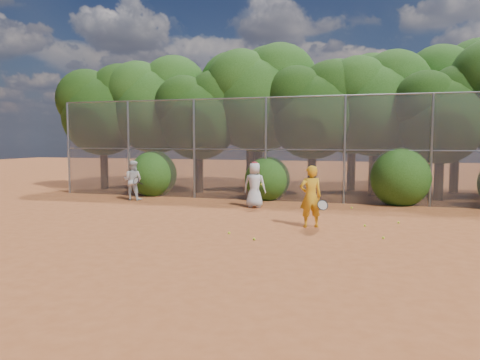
% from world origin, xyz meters
% --- Properties ---
extents(ground, '(80.00, 80.00, 0.00)m').
position_xyz_m(ground, '(0.00, 0.00, 0.00)').
color(ground, '#A55025').
rests_on(ground, ground).
extents(fence_back, '(20.05, 0.09, 4.03)m').
position_xyz_m(fence_back, '(-0.12, 6.00, 2.05)').
color(fence_back, gray).
rests_on(fence_back, ground).
extents(tree_0, '(4.38, 3.81, 6.00)m').
position_xyz_m(tree_0, '(-9.44, 8.04, 3.93)').
color(tree_0, black).
rests_on(tree_0, ground).
extents(tree_1, '(4.64, 4.03, 6.35)m').
position_xyz_m(tree_1, '(-6.94, 8.54, 4.16)').
color(tree_1, black).
rests_on(tree_1, ground).
extents(tree_2, '(3.99, 3.47, 5.47)m').
position_xyz_m(tree_2, '(-4.45, 7.83, 3.58)').
color(tree_2, black).
rests_on(tree_2, ground).
extents(tree_3, '(4.89, 4.26, 6.70)m').
position_xyz_m(tree_3, '(-1.94, 8.84, 4.40)').
color(tree_3, black).
rests_on(tree_3, ground).
extents(tree_4, '(4.19, 3.64, 5.73)m').
position_xyz_m(tree_4, '(0.55, 8.24, 3.76)').
color(tree_4, black).
rests_on(tree_4, ground).
extents(tree_5, '(4.51, 3.92, 6.17)m').
position_xyz_m(tree_5, '(3.06, 9.04, 4.05)').
color(tree_5, black).
rests_on(tree_5, ground).
extents(tree_6, '(3.86, 3.36, 5.29)m').
position_xyz_m(tree_6, '(5.55, 8.03, 3.47)').
color(tree_6, black).
rests_on(tree_6, ground).
extents(tree_9, '(4.83, 4.20, 6.62)m').
position_xyz_m(tree_9, '(-7.94, 10.84, 4.34)').
color(tree_9, black).
rests_on(tree_9, ground).
extents(tree_10, '(5.15, 4.48, 7.06)m').
position_xyz_m(tree_10, '(-2.93, 11.05, 4.63)').
color(tree_10, black).
rests_on(tree_10, ground).
extents(tree_11, '(4.64, 4.03, 6.35)m').
position_xyz_m(tree_11, '(2.06, 10.64, 4.16)').
color(tree_11, black).
rests_on(tree_11, ground).
extents(tree_12, '(5.02, 4.37, 6.88)m').
position_xyz_m(tree_12, '(6.56, 11.24, 4.51)').
color(tree_12, black).
rests_on(tree_12, ground).
extents(bush_0, '(2.00, 2.00, 2.00)m').
position_xyz_m(bush_0, '(-6.00, 6.30, 1.00)').
color(bush_0, '#1F4611').
rests_on(bush_0, ground).
extents(bush_1, '(1.80, 1.80, 1.80)m').
position_xyz_m(bush_1, '(-1.00, 6.30, 0.90)').
color(bush_1, '#1F4611').
rests_on(bush_1, ground).
extents(bush_2, '(2.20, 2.20, 2.20)m').
position_xyz_m(bush_2, '(4.00, 6.30, 1.10)').
color(bush_2, '#1F4611').
rests_on(bush_2, ground).
extents(player_yellow, '(0.89, 0.65, 1.69)m').
position_xyz_m(player_yellow, '(1.48, 0.92, 0.84)').
color(player_yellow, gold).
rests_on(player_yellow, ground).
extents(player_teen, '(0.80, 0.54, 1.62)m').
position_xyz_m(player_teen, '(-0.93, 4.05, 0.81)').
color(player_teen, silver).
rests_on(player_teen, ground).
extents(player_white, '(0.86, 0.74, 1.56)m').
position_xyz_m(player_white, '(-6.04, 4.63, 0.78)').
color(player_white, silver).
rests_on(player_white, ground).
extents(ball_0, '(0.07, 0.07, 0.07)m').
position_xyz_m(ball_0, '(2.91, 1.40, 0.03)').
color(ball_0, '#CFDF28').
rests_on(ball_0, ground).
extents(ball_1, '(0.07, 0.07, 0.07)m').
position_xyz_m(ball_1, '(3.82, 2.17, 0.03)').
color(ball_1, '#CFDF28').
rests_on(ball_1, ground).
extents(ball_2, '(0.07, 0.07, 0.07)m').
position_xyz_m(ball_2, '(0.44, -1.15, 0.03)').
color(ball_2, '#CFDF28').
rests_on(ball_2, ground).
extents(ball_3, '(0.07, 0.07, 0.07)m').
position_xyz_m(ball_3, '(3.39, -0.13, 0.03)').
color(ball_3, '#CFDF28').
rests_on(ball_3, ground).
extents(ball_4, '(0.07, 0.07, 0.07)m').
position_xyz_m(ball_4, '(-0.35, -0.64, 0.03)').
color(ball_4, '#CFDF28').
rests_on(ball_4, ground).
extents(ball_5, '(0.07, 0.07, 0.07)m').
position_xyz_m(ball_5, '(2.37, 4.75, 0.03)').
color(ball_5, '#CFDF28').
rests_on(ball_5, ground).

